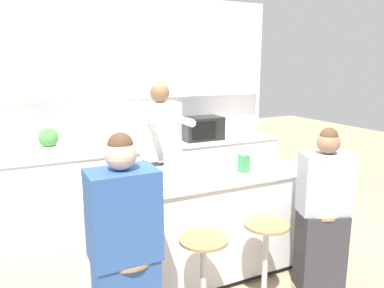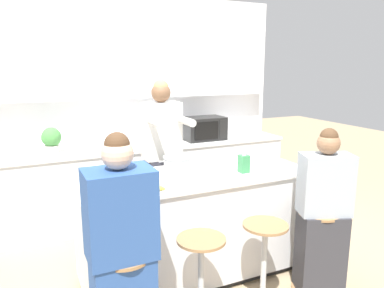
% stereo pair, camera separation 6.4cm
% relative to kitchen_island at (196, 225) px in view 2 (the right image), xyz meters
% --- Properties ---
extents(ground_plane, '(16.00, 16.00, 0.00)m').
position_rel_kitchen_island_xyz_m(ground_plane, '(0.00, 0.00, -0.47)').
color(ground_plane, tan).
extents(wall_back, '(3.98, 0.22, 2.70)m').
position_rel_kitchen_island_xyz_m(wall_back, '(0.00, 1.84, 1.07)').
color(wall_back, white).
rests_on(wall_back, ground_plane).
extents(back_counter, '(3.69, 0.69, 0.91)m').
position_rel_kitchen_island_xyz_m(back_counter, '(0.00, 1.51, -0.02)').
color(back_counter, silver).
rests_on(back_counter, ground_plane).
extents(kitchen_island, '(2.02, 0.75, 0.94)m').
position_rel_kitchen_island_xyz_m(kitchen_island, '(0.00, 0.00, 0.00)').
color(kitchen_island, black).
rests_on(kitchen_island, ground_plane).
extents(bar_stool_center_left, '(0.38, 0.38, 0.69)m').
position_rel_kitchen_island_xyz_m(bar_stool_center_left, '(-0.27, -0.66, -0.12)').
color(bar_stool_center_left, '#997047').
rests_on(bar_stool_center_left, ground_plane).
extents(bar_stool_center_right, '(0.38, 0.38, 0.69)m').
position_rel_kitchen_island_xyz_m(bar_stool_center_right, '(0.27, -0.65, -0.12)').
color(bar_stool_center_right, '#997047').
rests_on(bar_stool_center_right, ground_plane).
extents(bar_stool_rightmost, '(0.38, 0.38, 0.69)m').
position_rel_kitchen_island_xyz_m(bar_stool_rightmost, '(0.81, -0.64, -0.12)').
color(bar_stool_rightmost, '#997047').
rests_on(bar_stool_rightmost, ground_plane).
extents(person_cooking, '(0.37, 0.53, 1.72)m').
position_rel_kitchen_island_xyz_m(person_cooking, '(-0.06, 0.67, 0.38)').
color(person_cooking, '#383842').
rests_on(person_cooking, ground_plane).
extents(person_wrapped_blanket, '(0.41, 0.29, 1.48)m').
position_rel_kitchen_island_xyz_m(person_wrapped_blanket, '(-0.83, -0.67, 0.23)').
color(person_wrapped_blanket, '#2D5193').
rests_on(person_wrapped_blanket, ground_plane).
extents(person_seated_near, '(0.44, 0.37, 1.38)m').
position_rel_kitchen_island_xyz_m(person_seated_near, '(0.81, -0.67, 0.15)').
color(person_seated_near, '#333338').
rests_on(person_seated_near, ground_plane).
extents(cooking_pot, '(0.33, 0.24, 0.13)m').
position_rel_kitchen_island_xyz_m(cooking_pot, '(-0.11, 0.15, 0.53)').
color(cooking_pot, '#B7BABC').
rests_on(cooking_pot, kitchen_island).
extents(fruit_bowl, '(0.20, 0.20, 0.08)m').
position_rel_kitchen_island_xyz_m(fruit_bowl, '(-0.79, 0.25, 0.51)').
color(fruit_bowl, white).
rests_on(fruit_bowl, kitchen_island).
extents(mixing_bowl_steel, '(0.19, 0.19, 0.08)m').
position_rel_kitchen_island_xyz_m(mixing_bowl_steel, '(-0.51, 0.00, 0.50)').
color(mixing_bowl_steel, white).
rests_on(mixing_bowl_steel, kitchen_island).
extents(coffee_cup_near, '(0.11, 0.08, 0.08)m').
position_rel_kitchen_island_xyz_m(coffee_cup_near, '(-0.64, -0.27, 0.50)').
color(coffee_cup_near, white).
rests_on(coffee_cup_near, kitchen_island).
extents(banana_bunch, '(0.16, 0.11, 0.05)m').
position_rel_kitchen_island_xyz_m(banana_bunch, '(-0.46, -0.27, 0.49)').
color(banana_bunch, yellow).
rests_on(banana_bunch, kitchen_island).
extents(juice_carton, '(0.08, 0.08, 0.17)m').
position_rel_kitchen_island_xyz_m(juice_carton, '(0.40, -0.12, 0.54)').
color(juice_carton, '#38844C').
rests_on(juice_carton, kitchen_island).
extents(microwave, '(0.52, 0.34, 0.29)m').
position_rel_kitchen_island_xyz_m(microwave, '(0.81, 1.46, 0.58)').
color(microwave, black).
rests_on(microwave, back_counter).
extents(potted_plant, '(0.21, 0.21, 0.28)m').
position_rel_kitchen_island_xyz_m(potted_plant, '(-1.03, 1.51, 0.58)').
color(potted_plant, beige).
rests_on(potted_plant, back_counter).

